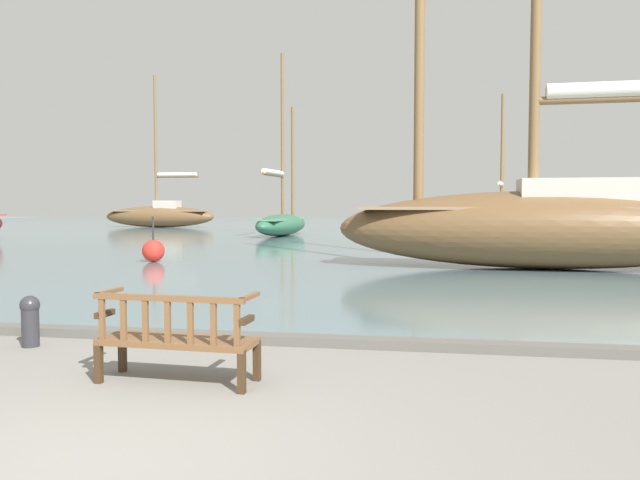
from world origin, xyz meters
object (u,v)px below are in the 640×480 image
sailboat_centre_channel (282,221)px  channel_buoy (153,251)px  sailboat_outer_starboard (160,215)px  sailboat_far_starboard (546,219)px  sailboat_nearest_port (501,219)px  park_bench (176,337)px  mooring_bollard (30,318)px

sailboat_centre_channel → channel_buoy: bearing=-90.7°
sailboat_outer_starboard → sailboat_far_starboard: size_ratio=0.89×
sailboat_centre_channel → sailboat_nearest_port: bearing=33.2°
sailboat_outer_starboard → sailboat_far_starboard: (23.17, -27.08, 0.37)m
park_bench → sailboat_far_starboard: 12.95m
park_bench → mooring_bollard: 2.76m
sailboat_outer_starboard → park_bench: bearing=-65.6°
sailboat_far_starboard → sailboat_nearest_port: bearing=86.3°
sailboat_far_starboard → mooring_bollard: sailboat_far_starboard is taller
park_bench → sailboat_nearest_port: 36.75m
channel_buoy → sailboat_centre_channel: bearing=89.3°
mooring_bollard → channel_buoy: channel_buoy is taller
sailboat_centre_channel → mooring_bollard: size_ratio=15.34×
park_bench → sailboat_centre_channel: bearing=101.1°
mooring_bollard → channel_buoy: size_ratio=0.48×
sailboat_outer_starboard → channel_buoy: size_ratio=8.33×
sailboat_far_starboard → channel_buoy: size_ratio=9.35×
sailboat_outer_starboard → sailboat_centre_channel: 16.31m
sailboat_far_starboard → channel_buoy: bearing=179.6°
sailboat_outer_starboard → sailboat_nearest_port: 24.90m
channel_buoy → sailboat_nearest_port: bearing=62.1°
sailboat_nearest_port → sailboat_centre_channel: sailboat_centre_channel is taller
sailboat_nearest_port → mooring_bollard: 36.15m
park_bench → sailboat_far_starboard: size_ratio=0.13×
sailboat_nearest_port → mooring_bollard: sailboat_nearest_port is taller
park_bench → sailboat_far_starboard: bearing=64.1°
sailboat_far_starboard → channel_buoy: (-11.27, 0.08, -1.00)m
mooring_bollard → sailboat_far_starboard: bearing=52.1°
sailboat_outer_starboard → mooring_bollard: (15.05, -37.49, -0.68)m
sailboat_far_starboard → sailboat_centre_channel: size_ratio=1.28×
mooring_bollard → channel_buoy: bearing=106.8°
park_bench → sailboat_nearest_port: size_ratio=0.18×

